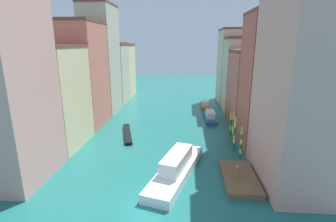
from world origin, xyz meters
The scene contains 22 objects.
ground_plane centered at (0.00, 24.50, 0.00)m, with size 154.00×154.00×0.00m, color #1E6B66.
building_left_0 centered at (-14.62, 4.12, 10.45)m, with size 6.22×9.08×20.87m.
building_left_1 centered at (-14.62, 13.49, 7.25)m, with size 6.22×9.73×14.49m.
building_left_2 centered at (-14.62, 23.26, 9.22)m, with size 6.22×9.86×18.41m.
building_left_3 centered at (-14.62, 32.81, 11.21)m, with size 6.22×8.85×22.41m.
building_left_4 centered at (-14.62, 41.42, 7.46)m, with size 6.22×7.60×14.89m.
building_left_5 centered at (-14.62, 49.57, 7.33)m, with size 6.22×8.82×14.62m.
building_right_0 centered at (14.62, 5.58, 10.19)m, with size 6.22×11.60×20.37m.
building_right_1 centered at (14.62, 15.47, 9.37)m, with size 6.22×7.68×18.73m.
building_right_2 centered at (14.62, 24.89, 6.80)m, with size 6.22×10.56×13.57m.
building_right_3 centered at (14.62, 34.25, 7.98)m, with size 6.22×7.43×15.94m.
building_right_4 centered at (14.62, 43.48, 9.04)m, with size 6.22×10.28×18.06m.
waterfront_dock centered at (9.48, 5.03, 0.31)m, with size 3.57×7.20×0.63m.
person_on_dock centered at (9.11, 4.56, 1.30)m, with size 0.36×0.36×1.46m.
mooring_pole_0 centered at (10.68, 10.62, 2.23)m, with size 0.34×0.34×4.35m.
mooring_pole_1 centered at (10.29, 13.10, 2.54)m, with size 0.39×0.39×4.97m.
mooring_pole_2 centered at (10.77, 16.74, 2.49)m, with size 0.31×0.31×4.89m.
mooring_pole_3 centered at (10.84, 19.26, 2.02)m, with size 0.34×0.34×3.93m.
vaporetto_white centered at (2.56, 5.80, 0.97)m, with size 6.51×13.23×2.68m.
gondola_black centered at (-6.02, 18.12, 0.24)m, with size 3.50×9.07×0.49m.
motorboat_0 centered at (8.11, 37.82, 0.55)m, with size 2.34×6.62×1.56m.
motorboat_1 centered at (8.34, 27.90, 0.66)m, with size 2.19×7.90×1.72m.
Camera 1 is at (3.47, -19.98, 14.54)m, focal length 26.74 mm.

